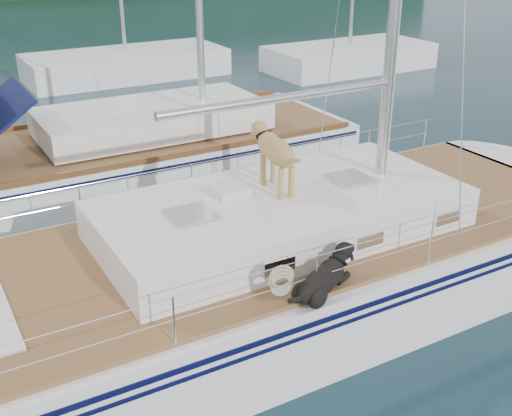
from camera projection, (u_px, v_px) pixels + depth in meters
ground at (233, 319)px, 9.43m from camera, size 120.00×120.00×0.00m
main_sailboat at (239, 277)px, 9.19m from camera, size 12.00×4.04×14.01m
neighbor_sailboat at (107, 163)px, 13.68m from camera, size 11.00×3.50×13.30m
bg_boat_center at (126, 65)px, 23.72m from camera, size 7.20×3.00×11.65m
bg_boat_east at (349, 58)px, 24.96m from camera, size 6.40×3.00×11.65m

